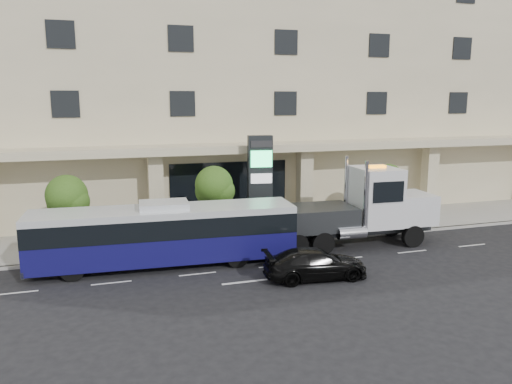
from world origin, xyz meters
The scene contains 11 objects.
ground centered at (0.00, 0.00, 0.00)m, with size 120.00×120.00×0.00m, color black.
sidewalk centered at (0.00, 5.00, 0.07)m, with size 120.00×6.00×0.15m, color gray.
curb centered at (0.00, 2.00, 0.07)m, with size 120.00×0.30×0.15m, color gray.
convention_center centered at (0.00, 15.42, 9.97)m, with size 60.00×17.60×20.00m.
tree_left centered at (-9.97, 3.59, 3.11)m, with size 2.27×2.20×4.22m.
tree_mid centered at (-1.97, 3.59, 3.26)m, with size 2.28×2.20×4.38m.
tree_right centered at (9.53, 3.59, 3.04)m, with size 2.10×2.00×4.04m.
city_bus centered at (-5.31, 0.21, 1.68)m, with size 13.18×3.45×3.31m.
tow_truck centered at (5.79, 0.60, 2.07)m, with size 11.08×3.10×5.04m.
black_sedan centered at (1.20, -3.70, 0.71)m, with size 1.99×4.90×1.42m, color black.
signage_pylon centered at (1.11, 4.56, 3.19)m, with size 1.55×0.73×5.99m.
Camera 1 is at (-8.11, -24.20, 8.35)m, focal length 35.00 mm.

